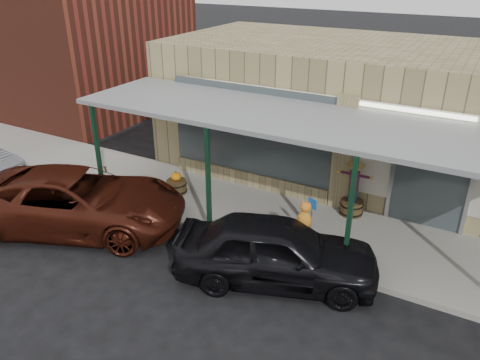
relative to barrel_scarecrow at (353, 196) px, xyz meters
The scene contains 10 objects.
ground 4.99m from the barrel_scarecrow, 103.57° to the right, with size 120.00×120.00×0.00m, color black.
sidewalk 1.78m from the barrel_scarecrow, 133.99° to the right, with size 40.00×3.20×0.15m, color gray.
storefront 3.82m from the barrel_scarecrow, 109.02° to the left, with size 12.00×6.25×4.20m.
awning 2.87m from the barrel_scarecrow, 133.08° to the right, with size 12.00×3.00×3.04m.
block_buildings_near 5.43m from the barrel_scarecrow, 79.09° to the left, with size 61.00×8.00×8.00m.
barrel_scarecrow is the anchor object (origin of this frame).
barrel_pumpkin 5.18m from the barrel_scarecrow, 165.74° to the right, with size 0.73×0.73×0.71m.
handicap_sign 2.04m from the barrel_scarecrow, 102.86° to the right, with size 0.25×0.12×1.27m.
parked_sedan 3.56m from the barrel_scarecrow, 100.91° to the right, with size 4.82×3.18×1.65m.
car_maroon 7.42m from the barrel_scarecrow, 147.65° to the right, with size 2.63×5.71×1.59m, color #41160D.
Camera 1 is at (3.97, -6.62, 6.60)m, focal length 35.00 mm.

